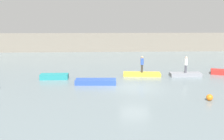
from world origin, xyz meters
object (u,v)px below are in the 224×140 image
(rowboat_yellow, at_px, (142,74))
(rowboat_grey, at_px, (185,74))
(person_white_shirt, at_px, (186,64))
(person_blue_shirt, at_px, (142,63))
(rowboat_blue, at_px, (96,82))
(mooring_buoy, at_px, (210,97))
(rowboat_teal, at_px, (54,77))

(rowboat_yellow, relative_size, rowboat_grey, 1.20)
(rowboat_grey, distance_m, person_white_shirt, 1.14)
(rowboat_yellow, distance_m, person_blue_shirt, 1.15)
(rowboat_blue, distance_m, rowboat_yellow, 5.73)
(person_blue_shirt, bearing_deg, rowboat_yellow, 0.00)
(person_blue_shirt, bearing_deg, mooring_buoy, -66.44)
(rowboat_grey, bearing_deg, rowboat_teal, -177.41)
(person_white_shirt, xyz_separation_m, mooring_buoy, (-0.90, -7.95, -1.09))
(rowboat_yellow, height_order, person_white_shirt, person_white_shirt)
(rowboat_blue, height_order, person_blue_shirt, person_blue_shirt)
(rowboat_blue, bearing_deg, rowboat_teal, 156.17)
(rowboat_yellow, relative_size, person_blue_shirt, 2.22)
(rowboat_blue, bearing_deg, rowboat_grey, 19.23)
(person_white_shirt, height_order, mooring_buoy, person_white_shirt)
(rowboat_yellow, relative_size, person_white_shirt, 2.26)
(rowboat_teal, xyz_separation_m, rowboat_yellow, (8.96, 1.05, -0.09))
(rowboat_yellow, bearing_deg, rowboat_grey, 0.24)
(rowboat_grey, bearing_deg, rowboat_yellow, 174.94)
(person_white_shirt, bearing_deg, person_blue_shirt, 175.17)
(rowboat_grey, xyz_separation_m, mooring_buoy, (-0.90, -7.95, 0.05))
(mooring_buoy, bearing_deg, rowboat_grey, 83.55)
(rowboat_teal, bearing_deg, mooring_buoy, -30.54)
(rowboat_teal, distance_m, person_blue_shirt, 9.08)
(rowboat_teal, relative_size, person_blue_shirt, 1.57)
(rowboat_yellow, bearing_deg, person_white_shirt, 0.24)
(rowboat_blue, height_order, person_white_shirt, person_white_shirt)
(rowboat_teal, height_order, person_white_shirt, person_white_shirt)
(rowboat_grey, distance_m, mooring_buoy, 8.00)
(person_white_shirt, relative_size, person_blue_shirt, 0.98)
(rowboat_teal, distance_m, mooring_buoy, 14.55)
(person_white_shirt, bearing_deg, rowboat_yellow, 175.17)
(person_white_shirt, bearing_deg, rowboat_grey, 0.00)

